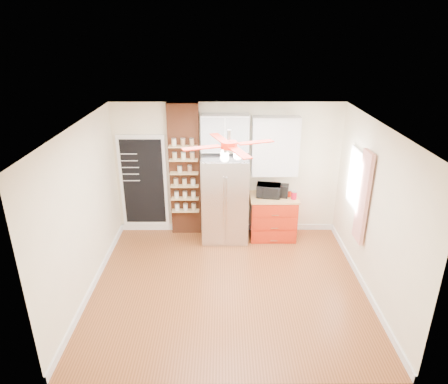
{
  "coord_description": "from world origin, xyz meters",
  "views": [
    {
      "loc": [
        -0.09,
        -5.57,
        4.01
      ],
      "look_at": [
        -0.07,
        0.9,
        1.32
      ],
      "focal_mm": 32.0,
      "sensor_mm": 36.0,
      "label": 1
    }
  ],
  "objects_px": {
    "coffee_maker": "(284,191)",
    "fridge": "(225,199)",
    "toaster_oven": "(268,191)",
    "ceiling_fan": "(229,145)",
    "canister_left": "(294,195)",
    "pantry_jar_oats": "(180,169)",
    "red_cabinet": "(273,217)"
  },
  "relations": [
    {
      "from": "toaster_oven",
      "to": "coffee_maker",
      "type": "distance_m",
      "value": 0.31
    },
    {
      "from": "coffee_maker",
      "to": "pantry_jar_oats",
      "type": "bearing_deg",
      "value": -168.2
    },
    {
      "from": "ceiling_fan",
      "to": "toaster_oven",
      "type": "bearing_deg",
      "value": 64.35
    },
    {
      "from": "pantry_jar_oats",
      "to": "ceiling_fan",
      "type": "bearing_deg",
      "value": -62.52
    },
    {
      "from": "fridge",
      "to": "toaster_oven",
      "type": "distance_m",
      "value": 0.87
    },
    {
      "from": "red_cabinet",
      "to": "toaster_oven",
      "type": "bearing_deg",
      "value": -177.53
    },
    {
      "from": "toaster_oven",
      "to": "pantry_jar_oats",
      "type": "relative_size",
      "value": 3.99
    },
    {
      "from": "toaster_oven",
      "to": "red_cabinet",
      "type": "bearing_deg",
      "value": 11.58
    },
    {
      "from": "fridge",
      "to": "toaster_oven",
      "type": "relative_size",
      "value": 3.78
    },
    {
      "from": "canister_left",
      "to": "red_cabinet",
      "type": "bearing_deg",
      "value": 160.63
    },
    {
      "from": "toaster_oven",
      "to": "pantry_jar_oats",
      "type": "xyz_separation_m",
      "value": [
        -1.74,
        0.13,
        0.4
      ]
    },
    {
      "from": "fridge",
      "to": "coffee_maker",
      "type": "relative_size",
      "value": 7.08
    },
    {
      "from": "toaster_oven",
      "to": "ceiling_fan",
      "type": "bearing_deg",
      "value": -106.53
    },
    {
      "from": "coffee_maker",
      "to": "pantry_jar_oats",
      "type": "xyz_separation_m",
      "value": [
        -2.05,
        0.13,
        0.41
      ]
    },
    {
      "from": "canister_left",
      "to": "fridge",
      "type": "bearing_deg",
      "value": 176.58
    },
    {
      "from": "toaster_oven",
      "to": "coffee_maker",
      "type": "relative_size",
      "value": 1.87
    },
    {
      "from": "red_cabinet",
      "to": "pantry_jar_oats",
      "type": "height_order",
      "value": "pantry_jar_oats"
    },
    {
      "from": "fridge",
      "to": "pantry_jar_oats",
      "type": "relative_size",
      "value": 15.1
    },
    {
      "from": "ceiling_fan",
      "to": "fridge",
      "type": "bearing_deg",
      "value": 91.76
    },
    {
      "from": "red_cabinet",
      "to": "coffee_maker",
      "type": "relative_size",
      "value": 3.8
    },
    {
      "from": "coffee_maker",
      "to": "fridge",
      "type": "bearing_deg",
      "value": -162.6
    },
    {
      "from": "fridge",
      "to": "coffee_maker",
      "type": "bearing_deg",
      "value": 1.91
    },
    {
      "from": "fridge",
      "to": "canister_left",
      "type": "height_order",
      "value": "fridge"
    },
    {
      "from": "fridge",
      "to": "pantry_jar_oats",
      "type": "bearing_deg",
      "value": 169.11
    },
    {
      "from": "ceiling_fan",
      "to": "toaster_oven",
      "type": "xyz_separation_m",
      "value": [
        0.8,
        1.68,
        -1.4
      ]
    },
    {
      "from": "canister_left",
      "to": "pantry_jar_oats",
      "type": "height_order",
      "value": "pantry_jar_oats"
    },
    {
      "from": "red_cabinet",
      "to": "canister_left",
      "type": "relative_size",
      "value": 6.3
    },
    {
      "from": "fridge",
      "to": "canister_left",
      "type": "bearing_deg",
      "value": -3.42
    },
    {
      "from": "pantry_jar_oats",
      "to": "fridge",
      "type": "bearing_deg",
      "value": -10.89
    },
    {
      "from": "fridge",
      "to": "toaster_oven",
      "type": "height_order",
      "value": "fridge"
    },
    {
      "from": "toaster_oven",
      "to": "canister_left",
      "type": "xyz_separation_m",
      "value": [
        0.49,
        -0.13,
        -0.05
      ]
    },
    {
      "from": "fridge",
      "to": "coffee_maker",
      "type": "xyz_separation_m",
      "value": [
        1.16,
        0.04,
        0.15
      ]
    }
  ]
}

